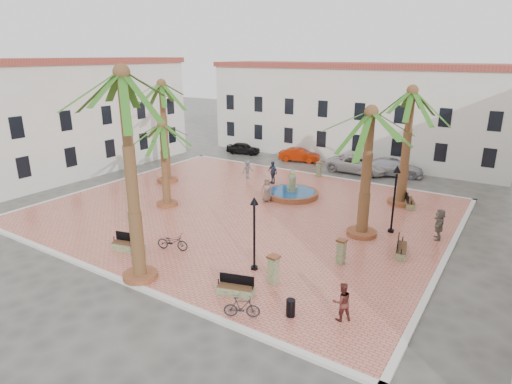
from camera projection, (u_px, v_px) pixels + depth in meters
ground at (244, 212)px, 29.35m from camera, size 120.00×120.00×0.00m
plaza at (244, 211)px, 29.33m from camera, size 26.00×22.00×0.15m
kerb_n at (314, 175)px, 38.11m from camera, size 26.30×0.30×0.16m
kerb_s at (114, 278)px, 20.54m from camera, size 26.30×0.30×0.16m
kerb_e at (446, 257)px, 22.60m from camera, size 0.30×22.30×0.16m
kerb_w at (117, 181)px, 36.05m from camera, size 0.30×22.30×0.16m
building_north at (354, 111)px, 43.85m from camera, size 30.40×7.40×9.50m
building_west at (66, 117)px, 37.63m from camera, size 6.40×24.40×10.00m
fountain at (292, 193)px, 32.02m from camera, size 3.96×3.96×2.05m
palm_nw at (162, 96)px, 33.61m from camera, size 5.53×5.53×8.35m
palm_sw at (163, 136)px, 28.64m from camera, size 4.78×4.78×6.03m
palm_s at (124, 96)px, 17.78m from camera, size 5.33×5.33×9.82m
palm_e at (370, 129)px, 23.31m from camera, size 5.69×5.69×7.59m
palm_ne at (411, 105)px, 28.35m from camera, size 5.76×5.76×8.28m
bench_s at (128, 246)px, 23.13m from camera, size 1.91×1.00×0.96m
bench_se at (236, 290)px, 18.88m from camera, size 1.77×0.99×0.89m
bench_e at (401, 250)px, 22.68m from camera, size 0.90×1.83×0.93m
bench_ne at (409, 202)px, 29.90m from camera, size 1.22×1.94×0.98m
lamppost_s at (254, 221)px, 20.43m from camera, size 0.41×0.41×3.78m
lamppost_e at (395, 188)px, 24.79m from camera, size 0.45×0.45×4.11m
bollard_se at (273, 269)px, 19.69m from camera, size 0.56×0.56×1.40m
bollard_n at (319, 169)px, 37.01m from camera, size 0.50×0.50×1.29m
bollard_e at (341, 251)px, 21.62m from camera, size 0.51×0.51×1.31m
litter_bin at (291, 308)px, 17.32m from camera, size 0.38×0.38×0.74m
cyclist_a at (138, 246)px, 21.94m from camera, size 0.59×0.40×1.56m
bicycle_a at (173, 242)px, 23.18m from camera, size 1.86×1.13×0.92m
cyclist_b at (342, 302)px, 16.95m from camera, size 0.99×0.99×1.62m
bicycle_b at (242, 307)px, 17.21m from camera, size 1.51×1.07×0.89m
pedestrian_fountain_a at (267, 190)px, 30.68m from camera, size 1.03×0.92×1.77m
pedestrian_fountain_b at (273, 172)px, 35.06m from camera, size 1.19×0.83×1.88m
pedestrian_north at (248, 169)px, 36.49m from camera, size 0.89×1.17×1.60m
pedestrian_east at (439, 224)px, 24.40m from camera, size 0.85×1.77×1.83m
car_black at (243, 148)px, 46.22m from camera, size 3.88×2.24×1.24m
car_red at (299, 155)px, 42.94m from camera, size 4.24×2.30×1.32m
car_silver at (393, 167)px, 37.94m from camera, size 5.47×3.09×1.50m
car_white at (357, 164)px, 38.87m from camera, size 5.61×2.71×1.54m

